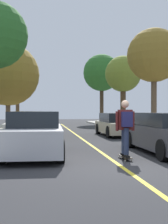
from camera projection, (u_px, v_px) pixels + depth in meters
The scene contains 12 objects.
ground at pixel (119, 165), 7.93m from camera, with size 80.00×80.00×0.00m, color #2D2D30.
center_line at pixel (93, 147), 11.89m from camera, with size 0.12×39.20×0.01m, color gold.
parked_car_left_nearest at pixel (35, 134), 9.61m from camera, with size 1.96×4.25×1.43m.
parked_car_left_near at pixel (37, 125), 15.72m from camera, with size 1.90×4.38×1.42m.
parked_car_right_near at pixel (118, 124), 17.06m from camera, with size 1.97×4.23×1.30m.
street_tree_left_near at pixel (8, 75), 21.76m from camera, with size 4.57×4.57×6.22m.
street_tree_left_far at pixel (18, 74), 30.52m from camera, with size 4.05×4.05×7.06m.
street_tree_right_nearest at pixel (154, 56), 17.38m from camera, with size 3.15×3.15×6.13m.
street_tree_right_near at pixel (123, 75), 23.92m from camera, with size 2.91×2.91×5.72m.
street_tree_right_far at pixel (102, 73), 32.39m from camera, with size 4.02×4.02×7.43m.
skateboard at pixel (125, 157), 8.84m from camera, with size 0.23×0.84×0.10m.
skateboarder at pixel (125, 125), 8.80m from camera, with size 0.58×0.70×1.67m.
Camera 1 is at (-2.07, -7.71, 1.48)m, focal length 47.60 mm.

